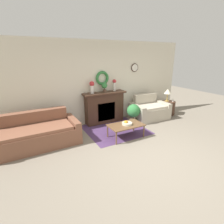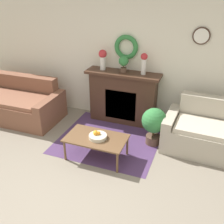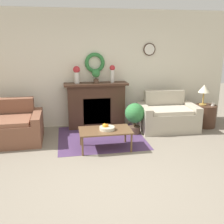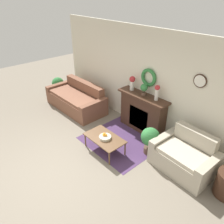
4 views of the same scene
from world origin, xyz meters
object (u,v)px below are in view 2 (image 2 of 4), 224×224
at_px(couch_left, 13,103).
at_px(coffee_table, 96,139).
at_px(loveseat_right, 203,133).
at_px(fruit_bowl, 97,136).
at_px(potted_plant_on_mantel, 124,62).
at_px(vase_on_mantel_right, 144,62).
at_px(vase_on_mantel_left, 103,58).
at_px(fireplace, 123,97).
at_px(potted_plant_floor_by_loveseat, 154,123).

distance_m(couch_left, coffee_table, 2.37).
height_order(loveseat_right, fruit_bowl, loveseat_right).
xyz_separation_m(coffee_table, fruit_bowl, (0.03, -0.00, 0.08)).
relative_size(coffee_table, potted_plant_on_mantel, 3.12).
distance_m(loveseat_right, vase_on_mantel_right, 1.64).
xyz_separation_m(couch_left, potted_plant_on_mantel, (2.26, 0.61, 0.95)).
bearing_deg(vase_on_mantel_right, loveseat_right, -20.30).
xyz_separation_m(couch_left, fruit_bowl, (2.28, -0.73, 0.12)).
height_order(coffee_table, vase_on_mantel_left, vase_on_mantel_left).
xyz_separation_m(coffee_table, vase_on_mantel_left, (-0.43, 1.35, 0.94)).
bearing_deg(fireplace, vase_on_mantel_left, 179.26).
relative_size(coffee_table, fruit_bowl, 3.41).
bearing_deg(fruit_bowl, loveseat_right, 29.70).
height_order(loveseat_right, vase_on_mantel_right, vase_on_mantel_right).
xyz_separation_m(fireplace, potted_plant_on_mantel, (0.00, -0.01, 0.72)).
xyz_separation_m(vase_on_mantel_left, potted_plant_on_mantel, (0.43, -0.02, -0.03)).
relative_size(vase_on_mantel_left, potted_plant_floor_by_loveseat, 0.57).
bearing_deg(vase_on_mantel_right, potted_plant_floor_by_loveseat, -57.30).
bearing_deg(couch_left, vase_on_mantel_right, 12.46).
relative_size(couch_left, potted_plant_on_mantel, 6.67).
bearing_deg(potted_plant_on_mantel, vase_on_mantel_right, 2.98).
bearing_deg(loveseat_right, potted_plant_on_mantel, 167.59).
height_order(loveseat_right, potted_plant_floor_by_loveseat, loveseat_right).
height_order(coffee_table, fruit_bowl, fruit_bowl).
bearing_deg(potted_plant_floor_by_loveseat, couch_left, -179.76).
bearing_deg(coffee_table, fruit_bowl, -10.39).
bearing_deg(coffee_table, vase_on_mantel_right, 74.06).
bearing_deg(vase_on_mantel_left, vase_on_mantel_right, -0.00).
relative_size(loveseat_right, fruit_bowl, 4.61).
bearing_deg(fireplace, potted_plant_on_mantel, -74.07).
xyz_separation_m(fireplace, potted_plant_floor_by_loveseat, (0.78, -0.61, -0.11)).
bearing_deg(vase_on_mantel_right, couch_left, -166.69).
bearing_deg(fireplace, coffee_table, -89.90).
relative_size(fireplace, loveseat_right, 1.10).
distance_m(fireplace, potted_plant_on_mantel, 0.72).
height_order(fruit_bowl, potted_plant_on_mantel, potted_plant_on_mantel).
height_order(fruit_bowl, potted_plant_floor_by_loveseat, potted_plant_floor_by_loveseat).
height_order(potted_plant_on_mantel, potted_plant_floor_by_loveseat, potted_plant_on_mantel).
distance_m(fireplace, vase_on_mantel_left, 0.87).
xyz_separation_m(vase_on_mantel_left, potted_plant_floor_by_loveseat, (1.21, -0.61, -0.87)).
bearing_deg(vase_on_mantel_left, potted_plant_floor_by_loveseat, -26.84).
bearing_deg(fireplace, couch_left, -164.64).
distance_m(couch_left, vase_on_mantel_right, 2.89).
distance_m(fireplace, vase_on_mantel_right, 0.85).
relative_size(couch_left, potted_plant_floor_by_loveseat, 3.06).
height_order(couch_left, vase_on_mantel_left, vase_on_mantel_left).
bearing_deg(potted_plant_floor_by_loveseat, coffee_table, -136.61).
relative_size(couch_left, vase_on_mantel_left, 5.40).
relative_size(fireplace, coffee_table, 1.49).
xyz_separation_m(potted_plant_on_mantel, potted_plant_floor_by_loveseat, (0.78, -0.59, -0.83)).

